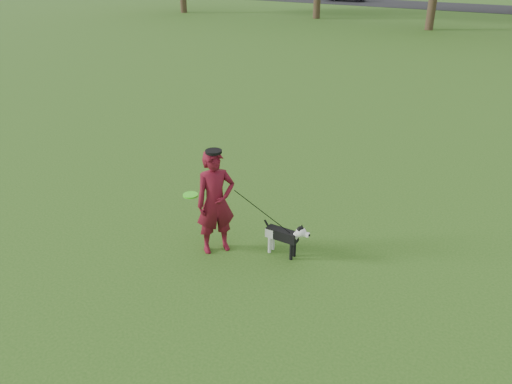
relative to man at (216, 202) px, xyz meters
The scene contains 4 objects.
ground 1.14m from the man, 38.02° to the left, with size 120.00×120.00×0.00m, color #285116.
man is the anchor object (origin of this frame).
dog 1.16m from the man, 22.19° to the left, with size 0.79×0.16×0.60m.
man_held_items 0.75m from the man, 13.17° to the left, with size 1.58×0.65×1.26m.
Camera 1 is at (3.39, -5.83, 4.23)m, focal length 35.00 mm.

